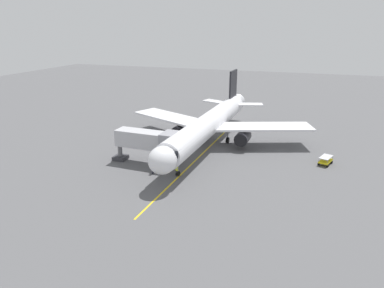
{
  "coord_description": "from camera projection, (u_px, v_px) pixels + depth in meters",
  "views": [
    {
      "loc": [
        -15.17,
        55.24,
        20.06
      ],
      "look_at": [
        1.13,
        8.09,
        3.0
      ],
      "focal_mm": 32.33,
      "sensor_mm": 36.0,
      "label": 1
    }
  ],
  "objects": [
    {
      "name": "ground_plane",
      "position": [
        213.0,
        147.0,
        60.59
      ],
      "size": [
        220.0,
        220.0,
        0.0
      ],
      "primitive_type": "plane",
      "color": "#565659"
    },
    {
      "name": "apron_lead_in_line",
      "position": [
        198.0,
        158.0,
        55.39
      ],
      "size": [
        1.81,
        39.98,
        0.01
      ],
      "primitive_type": "cube",
      "rotation": [
        0.0,
        0.0,
        -0.04
      ],
      "color": "yellow",
      "rests_on": "ground"
    },
    {
      "name": "airplane",
      "position": [
        209.0,
        124.0,
        59.71
      ],
      "size": [
        34.78,
        40.31,
        11.5
      ],
      "color": "white",
      "rests_on": "ground"
    },
    {
      "name": "jet_bridge",
      "position": [
        151.0,
        141.0,
        51.69
      ],
      "size": [
        11.45,
        3.31,
        5.4
      ],
      "color": "#B7B7BC",
      "rests_on": "ground"
    },
    {
      "name": "ground_crew_marshaller",
      "position": [
        152.0,
        168.0,
        49.11
      ],
      "size": [
        0.47,
        0.44,
        1.71
      ],
      "color": "#23232D",
      "rests_on": "ground"
    },
    {
      "name": "ground_crew_wing_walker",
      "position": [
        177.0,
        170.0,
        48.45
      ],
      "size": [
        0.45,
        0.46,
        1.71
      ],
      "color": "#23232D",
      "rests_on": "ground"
    },
    {
      "name": "baggage_cart_near_nose",
      "position": [
        326.0,
        160.0,
        52.64
      ],
      "size": [
        2.25,
        2.92,
        1.27
      ],
      "color": "yellow",
      "rests_on": "ground"
    }
  ]
}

